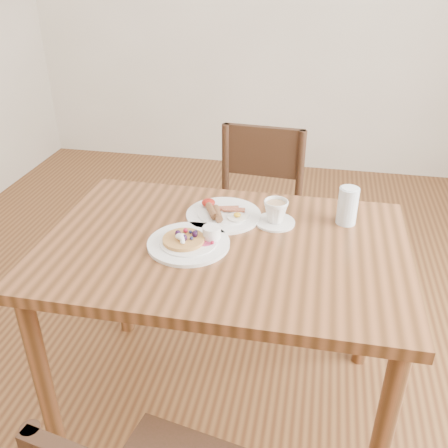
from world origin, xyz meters
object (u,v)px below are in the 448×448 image
teacup_saucer (276,213)px  water_glass (348,206)px  breakfast_plate (222,214)px  pancake_plate (190,241)px  chair_far (255,215)px  dining_table (224,267)px

teacup_saucer → water_glass: bearing=12.0°
teacup_saucer → breakfast_plate: bearing=176.6°
pancake_plate → teacup_saucer: 0.33m
chair_far → breakfast_plate: bearing=87.7°
pancake_plate → breakfast_plate: (0.06, 0.21, -0.00)m
dining_table → chair_far: size_ratio=1.36×
pancake_plate → water_glass: water_glass is taller
breakfast_plate → water_glass: water_glass is taller
chair_far → dining_table: bearing=92.6°
dining_table → breakfast_plate: (-0.04, 0.17, 0.11)m
pancake_plate → breakfast_plate: size_ratio=1.00×
teacup_saucer → water_glass: 0.25m
chair_far → pancake_plate: 0.78m
dining_table → pancake_plate: pancake_plate is taller
breakfast_plate → water_glass: 0.44m
dining_table → teacup_saucer: 0.26m
teacup_saucer → water_glass: (0.24, 0.05, 0.03)m
chair_far → breakfast_plate: chair_far is taller
dining_table → breakfast_plate: size_ratio=4.44×
breakfast_plate → teacup_saucer: bearing=-3.4°
pancake_plate → water_glass: (0.50, 0.25, 0.05)m
dining_table → water_glass: bearing=28.7°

